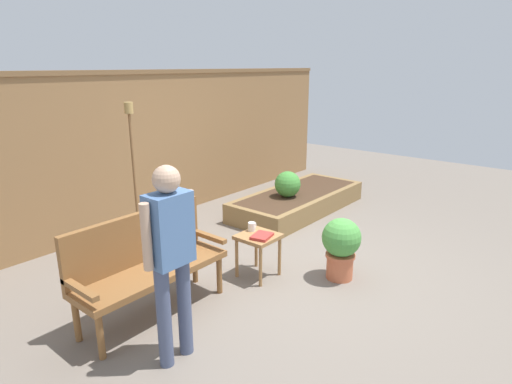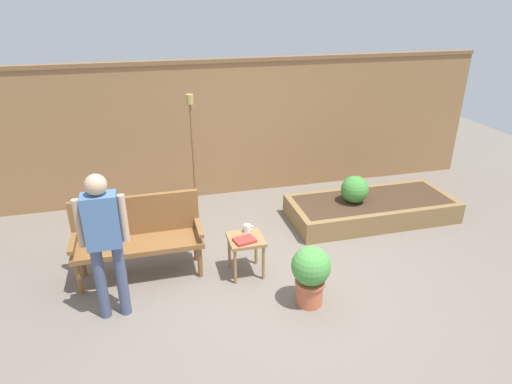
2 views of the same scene
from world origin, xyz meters
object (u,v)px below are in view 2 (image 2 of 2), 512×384
Objects in this scene: shrub_near_bench at (355,189)px; tiki_torch at (192,136)px; garden_bench at (138,231)px; side_table at (246,244)px; person_by_bench at (104,235)px; cup_on_table at (247,228)px; book_on_table at (245,240)px; potted_boxwood at (311,272)px.

tiki_torch is (-2.18, 0.73, 0.73)m from shrub_near_bench.
garden_bench reaches higher than side_table.
garden_bench is 0.92× the size of person_by_bench.
cup_on_table is (0.05, 0.13, 0.13)m from side_table.
shrub_near_bench is at bearing 26.57° from side_table.
book_on_table is at bearing -112.39° from side_table.
cup_on_table is 1.71m from tiki_torch.
garden_bench is 2.02m from potted_boxwood.
tiki_torch is at bearing 110.85° from potted_boxwood.
book_on_table is 1.89m from tiki_torch.
person_by_bench is at bearing -161.65° from cup_on_table.
shrub_near_bench is 3.55m from person_by_bench.
garden_bench is 0.87m from person_by_bench.
potted_boxwood is (0.52, -0.71, -0.01)m from side_table.
person_by_bench is (-1.10, -2.00, -0.30)m from tiki_torch.
garden_bench is 1.24m from book_on_table.
cup_on_table is at bearing -156.25° from shrub_near_bench.
garden_bench is 1.25m from side_table.
shrub_near_bench is (1.28, 1.61, 0.11)m from potted_boxwood.
side_table is 1.22× the size of shrub_near_bench.
garden_bench is 1.26m from cup_on_table.
potted_boxwood is at bearing -62.28° from book_on_table.
person_by_bench is at bearing -111.23° from garden_bench.
potted_boxwood is 2.09m from person_by_bench.
tiki_torch reaches higher than person_by_bench.
book_on_table is 0.34× the size of potted_boxwood.
tiki_torch reaches higher than shrub_near_bench.
shrub_near_bench is 0.25× the size of person_by_bench.
person_by_bench reaches higher than side_table.
book_on_table is 1.54m from person_by_bench.
garden_bench is 11.98× the size of cup_on_table.
side_table is at bearing 14.25° from person_by_bench.
tiki_torch reaches higher than garden_bench.
garden_bench is 3.67× the size of shrub_near_bench.
cup_on_table is 0.97m from potted_boxwood.
potted_boxwood is (0.47, -0.84, -0.14)m from cup_on_table.
potted_boxwood reaches higher than side_table.
shrub_near_bench is (1.84, 0.98, 0.00)m from book_on_table.
side_table is at bearing -111.71° from cup_on_table.
book_on_table is at bearing -19.95° from garden_bench.
cup_on_table is 1.66m from person_by_bench.
tiki_torch is at bearing 102.73° from side_table.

